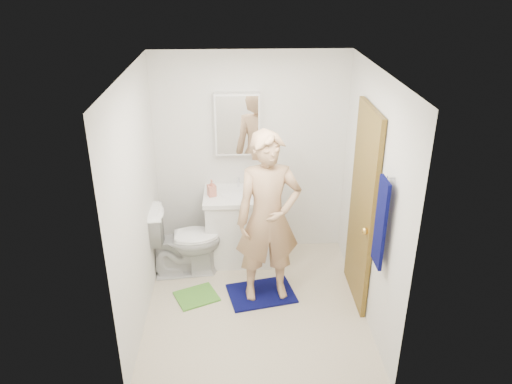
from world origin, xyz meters
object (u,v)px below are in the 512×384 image
soap_dispenser (212,188)px  man (268,219)px  medicine_cabinet (237,124)px  toilet (184,240)px  toothbrush_cup (253,186)px  vanity_cabinet (239,228)px  towel (381,223)px

soap_dispenser → man: man is taller
medicine_cabinet → soap_dispenser: size_ratio=3.61×
soap_dispenser → toilet: bearing=-144.4°
soap_dispenser → medicine_cabinet: bearing=41.6°
medicine_cabinet → toothbrush_cup: 0.73m
medicine_cabinet → toothbrush_cup: (0.17, -0.14, -0.70)m
vanity_cabinet → toothbrush_cup: (0.17, 0.09, 0.50)m
medicine_cabinet → soap_dispenser: medicine_cabinet is taller
man → toilet: bearing=144.5°
medicine_cabinet → soap_dispenser: 0.77m
vanity_cabinet → toilet: bearing=-156.5°
medicine_cabinet → man: size_ratio=0.39×
toilet → soap_dispenser: soap_dispenser is taller
soap_dispenser → toothbrush_cup: 0.49m
toilet → toothbrush_cup: (0.79, 0.36, 0.48)m
towel → toilet: (-1.80, 1.22, -0.83)m
towel → toilet: size_ratio=0.96×
man → soap_dispenser: bearing=122.1°
vanity_cabinet → medicine_cabinet: size_ratio=1.14×
vanity_cabinet → toilet: size_ratio=0.96×
toothbrush_cup → man: (0.12, -0.84, 0.02)m
medicine_cabinet → toilet: bearing=-141.4°
medicine_cabinet → man: medicine_cabinet is taller
toilet → toothbrush_cup: toothbrush_cup is taller
medicine_cabinet → toothbrush_cup: size_ratio=5.56×
medicine_cabinet → man: 1.22m
toothbrush_cup → man: size_ratio=0.07×
vanity_cabinet → man: (0.29, -0.76, 0.52)m
man → vanity_cabinet: bearing=103.5°
toilet → toothbrush_cup: 0.99m
toilet → vanity_cabinet: bearing=-73.0°
vanity_cabinet → towel: (1.18, -1.48, 0.85)m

